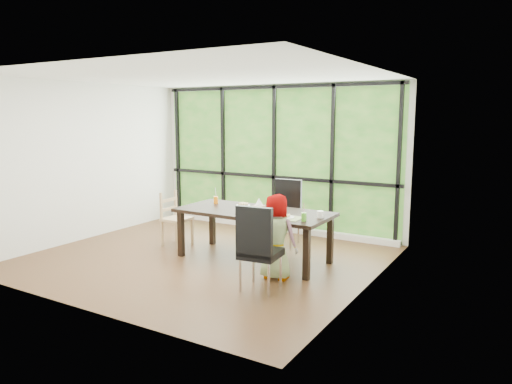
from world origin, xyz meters
TOP-DOWN VIEW (x-y plane):
  - ground at (0.00, 0.00)m, footprint 5.00×5.00m
  - back_wall at (0.00, 2.25)m, footprint 5.00×0.00m
  - foliage_backdrop at (0.00, 2.23)m, footprint 4.80×0.02m
  - window_mullions at (0.00, 2.19)m, footprint 4.80×0.06m
  - window_sill at (0.00, 2.15)m, footprint 4.80×0.12m
  - dining_table at (0.68, 0.32)m, footprint 2.35×1.14m
  - chair_window_leather at (0.68, 1.30)m, footprint 0.51×0.51m
  - chair_interior_leather at (1.39, -0.70)m, footprint 0.51×0.51m
  - chair_end_beech at (-0.82, 0.35)m, footprint 0.40×0.42m
  - child_toddler at (0.68, 0.93)m, footprint 0.36×0.28m
  - child_older at (1.36, -0.25)m, footprint 0.58×0.41m
  - placemat at (1.31, 0.11)m, footprint 0.46×0.34m
  - plate_far at (0.34, 0.56)m, footprint 0.22×0.22m
  - plate_near at (1.30, 0.10)m, footprint 0.27×0.27m
  - orange_cup at (-0.14, 0.51)m, footprint 0.07×0.07m
  - green_cup at (1.62, 0.05)m, footprint 0.07×0.07m
  - white_mug at (1.72, 0.36)m, footprint 0.09×0.09m
  - tissue_box at (0.87, 0.15)m, footprint 0.14×0.14m
  - crepe_rolls_far at (0.34, 0.56)m, footprint 0.15×0.12m
  - crepe_rolls_near at (1.30, 0.10)m, footprint 0.15×0.12m
  - straw_white at (-0.14, 0.51)m, footprint 0.01×0.04m
  - straw_pink at (1.62, 0.05)m, footprint 0.01×0.04m
  - tissue at (0.87, 0.15)m, footprint 0.12×0.12m

SIDE VIEW (x-z plane):
  - ground at x=0.00m, z-range 0.00..0.00m
  - window_sill at x=0.00m, z-range 0.00..0.10m
  - dining_table at x=0.68m, z-range 0.00..0.75m
  - child_toddler at x=0.68m, z-range 0.00..0.87m
  - chair_end_beech at x=-0.82m, z-range 0.00..0.90m
  - chair_window_leather at x=0.68m, z-range 0.00..1.08m
  - chair_interior_leather at x=1.39m, z-range 0.00..1.08m
  - child_older at x=1.36m, z-range 0.00..1.14m
  - placemat at x=1.31m, z-range 0.75..0.76m
  - plate_far at x=0.34m, z-range 0.75..0.76m
  - plate_near at x=1.30m, z-range 0.75..0.77m
  - crepe_rolls_far at x=0.34m, z-range 0.76..0.80m
  - crepe_rolls_near at x=1.30m, z-range 0.77..0.80m
  - white_mug at x=1.72m, z-range 0.75..0.84m
  - green_cup at x=1.62m, z-range 0.75..0.86m
  - orange_cup at x=-0.14m, z-range 0.75..0.86m
  - tissue_box at x=0.87m, z-range 0.75..0.87m
  - straw_pink at x=1.62m, z-range 0.80..1.00m
  - straw_white at x=-0.14m, z-range 0.80..1.00m
  - tissue at x=0.87m, z-range 0.87..0.98m
  - back_wall at x=0.00m, z-range -1.15..3.85m
  - foliage_backdrop at x=0.00m, z-range 0.03..2.67m
  - window_mullions at x=0.00m, z-range 0.03..2.67m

